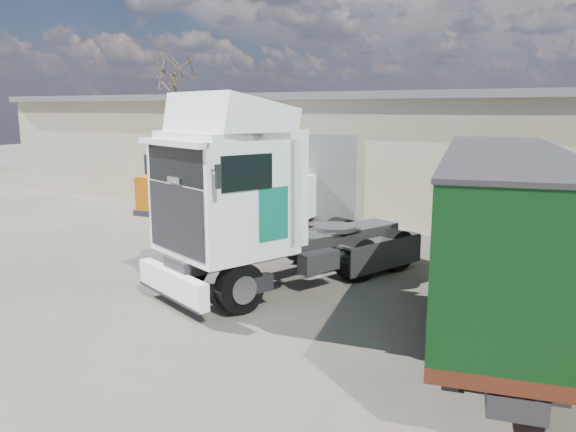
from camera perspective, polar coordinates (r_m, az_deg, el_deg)
The scene contains 8 objects.
ground at distance 14.50m, azimuth -9.09°, elevation -7.93°, with size 120.00×120.00×0.00m, color black.
warehouse at distance 30.47m, azimuth 0.96°, elevation 7.14°, with size 30.60×12.60×5.42m.
bare_tree at distance 40.77m, azimuth -11.59°, elevation 15.26°, with size 4.00×4.00×9.60m.
tractor_unit at distance 14.33m, azimuth -3.31°, elevation 0.70°, with size 5.26×7.85×5.02m.
box_trailer at distance 13.11m, azimuth 20.88°, elevation -0.08°, with size 4.78×11.64×3.79m.
panel_van at distance 22.90m, azimuth -0.43°, elevation 1.75°, with size 2.06×4.83×1.96m.
orange_skip at distance 25.31m, azimuth -11.92°, elevation 1.78°, with size 2.91×2.01×1.71m.
gravel_heap at distance 22.26m, azimuth -6.77°, elevation 0.16°, with size 6.68×6.68×1.14m.
Camera 1 is at (8.72, -10.61, 4.63)m, focal length 35.00 mm.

